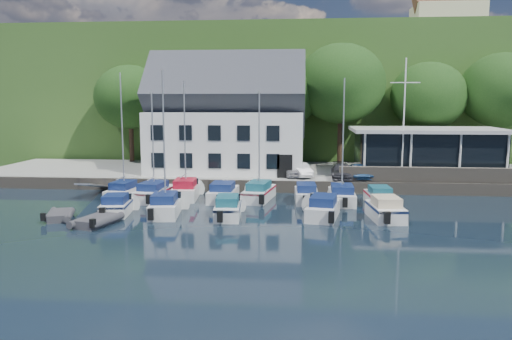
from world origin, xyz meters
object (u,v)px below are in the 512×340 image
Objects in this scene: boat_r1_7 at (379,195)px; boat_r2_2 at (228,206)px; car_blue at (360,171)px; boat_r2_3 at (323,206)px; car_white at (300,170)px; boat_r1_6 at (343,146)px; boat_r2_1 at (164,146)px; dinghy_1 at (96,219)px; boat_r2_0 at (117,204)px; harbor_building at (227,124)px; boat_r1_5 at (306,192)px; boat_r1_4 at (259,142)px; boat_r1_1 at (153,143)px; car_dgrey at (342,171)px; boat_r1_0 at (123,143)px; boat_r2_4 at (385,208)px; club_pavilion at (426,151)px; car_silver at (291,171)px; boat_r1_2 at (185,138)px; dinghy_0 at (60,214)px; flagpole at (404,119)px; boat_r1_3 at (223,191)px.

boat_r2_2 is at bearing -158.72° from boat_r1_7.
boat_r2_3 is (-3.53, -10.45, -0.88)m from car_blue.
boat_r2_3 is at bearing -0.68° from boat_r2_2.
car_white is 0.71× the size of boat_r1_7.
boat_r1_6 is 0.93× the size of boat_r2_1.
boat_r1_6 is 2.70× the size of dinghy_1.
harbor_building is at bearing 61.63° from boat_r2_0.
dinghy_1 is at bearing -101.19° from boat_r2_0.
boat_r1_4 is at bearing 171.80° from boat_r1_5.
boat_r1_1 is (-4.29, -9.30, -1.00)m from harbor_building.
boat_r1_0 reaches higher than car_dgrey.
dinghy_1 is at bearing -150.09° from car_white.
car_white is 15.06m from boat_r1_0.
dinghy_1 is at bearing -137.42° from car_dgrey.
boat_r2_1 is at bearing -127.50° from boat_r1_4.
boat_r1_0 is 1.03× the size of boat_r1_6.
car_blue is 0.70× the size of boat_r2_4.
club_pavilion is at bearing 48.10° from boat_r1_6.
boat_r2_2 is at bearing -131.43° from car_white.
boat_r2_4 reaches higher than boat_r1_5.
boat_r2_0 is 0.52× the size of boat_r2_1.
boat_r1_0 reaches higher than club_pavilion.
boat_r1_2 is (-8.01, -5.24, 3.14)m from car_silver.
dinghy_1 is at bearing -117.14° from boat_r1_2.
boat_r1_5 is 15.24m from dinghy_1.
car_dgrey reaches higher than dinghy_1.
boat_r1_5 reaches higher than dinghy_0.
boat_r1_4 is 1.55× the size of boat_r2_2.
boat_r2_4 is (17.64, 0.18, 0.07)m from boat_r2_0.
flagpole is at bearing 47.98° from dinghy_1.
boat_r1_0 is at bearing 145.22° from boat_r2_2.
car_dgrey is at bearing 32.98° from boat_r2_1.
boat_r2_3 is (1.05, -4.98, 0.03)m from boat_r1_5.
club_pavilion is at bearing -5.56° from car_white.
boat_r1_5 reaches higher than boat_r2_0.
car_blue is 15.05m from boat_r1_2.
boat_r2_1 is 14.85m from boat_r2_4.
car_blue reaches higher than boat_r1_5.
car_white is 9.56m from flagpole.
club_pavilion is 2.63× the size of boat_r1_7.
harbor_building is at bearing 178.41° from club_pavilion.
boat_r1_2 reaches higher than boat_r2_1.
boat_r2_0 is at bearing 176.11° from boat_r2_1.
boat_r1_5 is at bearing 47.66° from dinghy_1.
car_silver reaches higher than boat_r1_5.
boat_r1_6 is at bearing 6.21° from boat_r1_0.
boat_r1_3 is at bearing -153.09° from car_white.
boat_r1_0 is 8.04m from dinghy_0.
harbor_building is at bearing 139.08° from boat_r1_7.
club_pavilion is 1.32× the size of flagpole.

